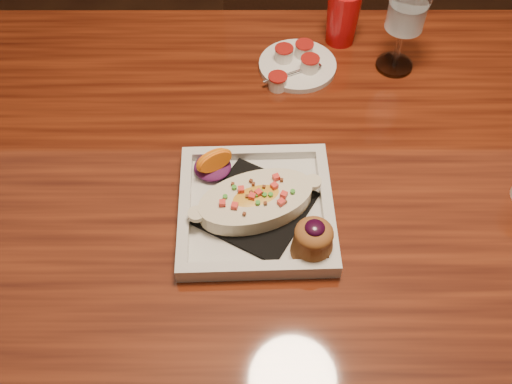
{
  "coord_description": "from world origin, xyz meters",
  "views": [
    {
      "loc": [
        -0.13,
        -0.67,
        1.53
      ],
      "look_at": [
        -0.12,
        -0.09,
        0.77
      ],
      "focal_mm": 40.0,
      "sensor_mm": 36.0,
      "label": 1
    }
  ],
  "objects_px": {
    "table": "(320,192)",
    "goblet": "(407,12)",
    "saucer": "(297,63)",
    "chair_far": "(300,46)",
    "plate": "(262,209)",
    "red_tumbler": "(343,17)"
  },
  "relations": [
    {
      "from": "plate",
      "to": "table",
      "type": "bearing_deg",
      "value": 46.05
    },
    {
      "from": "goblet",
      "to": "saucer",
      "type": "height_order",
      "value": "goblet"
    },
    {
      "from": "saucer",
      "to": "red_tumbler",
      "type": "xyz_separation_m",
      "value": [
        0.1,
        0.09,
        0.05
      ]
    },
    {
      "from": "saucer",
      "to": "plate",
      "type": "bearing_deg",
      "value": -101.38
    },
    {
      "from": "chair_far",
      "to": "saucer",
      "type": "bearing_deg",
      "value": 84.16
    },
    {
      "from": "goblet",
      "to": "plate",
      "type": "bearing_deg",
      "value": -125.96
    },
    {
      "from": "table",
      "to": "chair_far",
      "type": "distance_m",
      "value": 0.65
    },
    {
      "from": "plate",
      "to": "goblet",
      "type": "relative_size",
      "value": 1.37
    },
    {
      "from": "chair_far",
      "to": "red_tumbler",
      "type": "distance_m",
      "value": 0.42
    },
    {
      "from": "table",
      "to": "plate",
      "type": "bearing_deg",
      "value": -132.22
    },
    {
      "from": "chair_far",
      "to": "saucer",
      "type": "height_order",
      "value": "chair_far"
    },
    {
      "from": "table",
      "to": "chair_far",
      "type": "bearing_deg",
      "value": 90.0
    },
    {
      "from": "table",
      "to": "goblet",
      "type": "height_order",
      "value": "goblet"
    },
    {
      "from": "goblet",
      "to": "saucer",
      "type": "bearing_deg",
      "value": -179.06
    },
    {
      "from": "plate",
      "to": "goblet",
      "type": "height_order",
      "value": "goblet"
    },
    {
      "from": "chair_far",
      "to": "plate",
      "type": "height_order",
      "value": "chair_far"
    },
    {
      "from": "goblet",
      "to": "chair_far",
      "type": "bearing_deg",
      "value": 113.29
    },
    {
      "from": "chair_far",
      "to": "plate",
      "type": "distance_m",
      "value": 0.81
    },
    {
      "from": "chair_far",
      "to": "table",
      "type": "bearing_deg",
      "value": 90.0
    },
    {
      "from": "goblet",
      "to": "saucer",
      "type": "distance_m",
      "value": 0.23
    },
    {
      "from": "saucer",
      "to": "red_tumbler",
      "type": "bearing_deg",
      "value": 43.36
    },
    {
      "from": "chair_far",
      "to": "saucer",
      "type": "xyz_separation_m",
      "value": [
        -0.04,
        -0.38,
        0.25
      ]
    }
  ]
}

